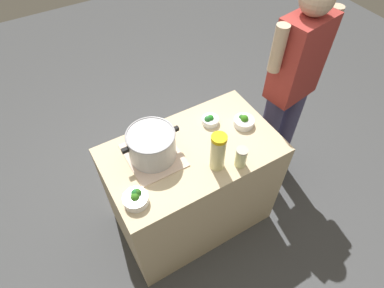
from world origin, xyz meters
name	(u,v)px	position (x,y,z in m)	size (l,w,h in m)	color
ground_plane	(192,216)	(0.00, 0.00, 0.00)	(8.00, 8.00, 0.00)	#444647
counter_slab	(192,187)	(0.00, 0.00, 0.43)	(1.09, 0.64, 0.87)	#C8B28C
dish_cloth	(153,155)	(-0.23, 0.08, 0.87)	(0.31, 0.36, 0.01)	beige
cooking_pot	(152,144)	(-0.23, 0.08, 0.97)	(0.36, 0.29, 0.19)	#B7B7BC
lemonade_pitcher	(218,152)	(0.06, -0.18, 1.00)	(0.09, 0.09, 0.26)	beige
mason_jar	(241,157)	(0.19, -0.24, 0.94)	(0.07, 0.07, 0.14)	beige
broccoli_bowl_front	(210,120)	(0.21, 0.13, 0.89)	(0.11, 0.11, 0.07)	silver
broccoli_bowl_center	(136,198)	(-0.44, -0.16, 0.90)	(0.14, 0.14, 0.08)	silver
broccoli_bowl_back	(244,121)	(0.40, 0.01, 0.90)	(0.13, 0.13, 0.08)	silver
person_cook	(290,89)	(0.84, 0.08, 0.92)	(0.50, 0.25, 1.67)	#434167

